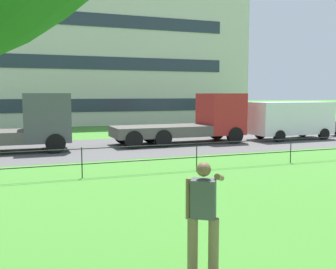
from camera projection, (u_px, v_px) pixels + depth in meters
street_strip at (63, 150)px, 19.09m from camera, size 80.00×7.82×0.01m
park_fence at (82, 157)px, 12.58m from camera, size 32.51×0.04×1.00m
person_thrower at (203, 213)px, 5.87m from camera, size 0.78×0.63×1.70m
flatbed_truck_center at (14, 126)px, 18.22m from camera, size 7.31×2.45×2.75m
flatbed_truck_far_right at (197, 121)px, 21.73m from camera, size 7.34×2.54×2.75m
panel_van_right at (291, 118)px, 23.42m from camera, size 5.04×2.19×2.24m
apartment_building_background at (30, 47)px, 38.07m from camera, size 39.90×15.82×14.58m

